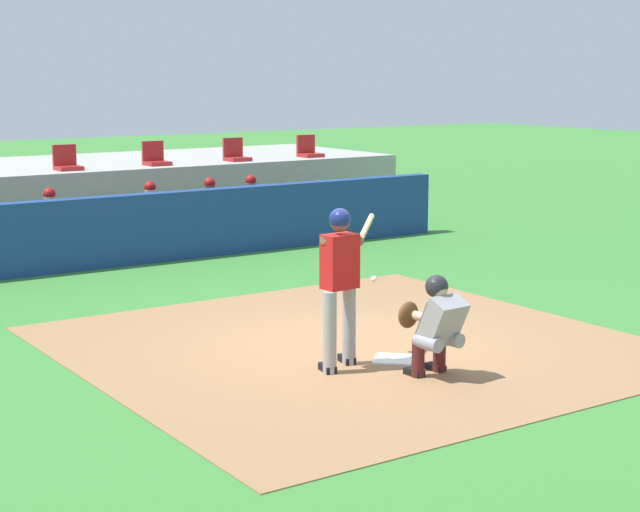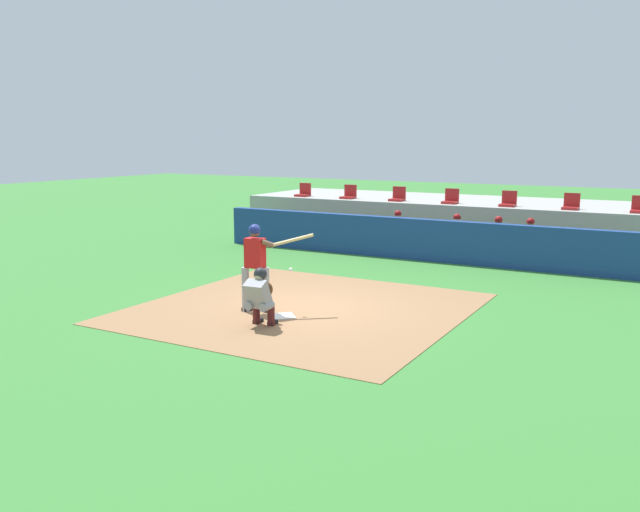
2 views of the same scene
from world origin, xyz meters
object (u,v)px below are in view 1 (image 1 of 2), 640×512
catcher_crouched (435,322)px  stadium_seat_4 (155,158)px  stadium_seat_3 (67,163)px  stadium_seat_5 (236,154)px  batter_at_plate (341,277)px  dugout_player_3 (254,207)px  dugout_player_2 (213,211)px  stadium_seat_6 (309,151)px  dugout_player_1 (154,216)px  dugout_player_0 (53,224)px  home_plate (394,359)px

catcher_crouched → stadium_seat_4: (1.88, 10.91, 0.93)m
stadium_seat_3 → stadium_seat_5: (3.71, 0.00, 0.00)m
stadium_seat_4 → batter_at_plate: bearing=-104.1°
dugout_player_3 → stadium_seat_4: bearing=118.5°
stadium_seat_4 → stadium_seat_5: bearing=0.0°
dugout_player_2 → stadium_seat_6: size_ratio=2.71×
stadium_seat_3 → dugout_player_1: bearing=-67.6°
dugout_player_0 → dugout_player_3: 4.01m
dugout_player_2 → stadium_seat_4: 2.22m
stadium_seat_4 → stadium_seat_5: (1.86, 0.00, 0.00)m
dugout_player_0 → batter_at_plate: bearing=-87.4°
catcher_crouched → dugout_player_3: bearing=71.4°
stadium_seat_5 → dugout_player_2: bearing=-129.0°
batter_at_plate → dugout_player_1: 8.19m
home_plate → dugout_player_1: size_ratio=0.34×
batter_at_plate → stadium_seat_4: (2.53, 10.08, 0.50)m
dugout_player_1 → dugout_player_3: (2.12, 0.00, 0.00)m
dugout_player_3 → dugout_player_2: bearing=180.0°
dugout_player_0 → dugout_player_1: same height
dugout_player_1 → stadium_seat_4: (1.02, 2.03, 0.86)m
dugout_player_0 → stadium_seat_3: 2.44m
catcher_crouched → dugout_player_1: 8.92m
catcher_crouched → stadium_seat_3: 10.95m
catcher_crouched → dugout_player_0: 8.93m
stadium_seat_6 → catcher_crouched: bearing=-117.1°
catcher_crouched → stadium_seat_3: stadium_seat_3 is taller
home_plate → dugout_player_0: bearing=97.3°
home_plate → stadium_seat_6: 11.70m
catcher_crouched → stadium_seat_5: 11.57m
stadium_seat_3 → stadium_seat_5: size_ratio=1.00×
dugout_player_3 → stadium_seat_5: (0.75, 2.03, 0.86)m
home_plate → stadium_seat_5: size_ratio=0.92×
dugout_player_0 → dugout_player_1: (1.88, 0.00, 0.00)m
dugout_player_1 → stadium_seat_6: size_ratio=2.71×
dugout_player_3 → stadium_seat_4: stadium_seat_4 is taller
batter_at_plate → stadium_seat_4: size_ratio=3.76×
batter_at_plate → stadium_seat_5: stadium_seat_5 is taller
batter_at_plate → dugout_player_1: (1.51, 8.05, -0.36)m
home_plate → stadium_seat_3: size_ratio=0.92×
dugout_player_0 → stadium_seat_6: size_ratio=2.71×
stadium_seat_5 → dugout_player_1: bearing=-144.7°
dugout_player_3 → stadium_seat_4: (-1.10, 2.03, 0.86)m
stadium_seat_3 → stadium_seat_5: 3.71m
catcher_crouched → dugout_player_0: size_ratio=1.12×
dugout_player_1 → dugout_player_3: 2.12m
dugout_player_1 → stadium_seat_3: size_ratio=2.71×
batter_at_plate → dugout_player_0: bearing=92.6°
home_plate → stadium_seat_6: bearing=61.3°
dugout_player_2 → stadium_seat_5: bearing=51.0°
dugout_player_1 → home_plate: bearing=-95.9°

